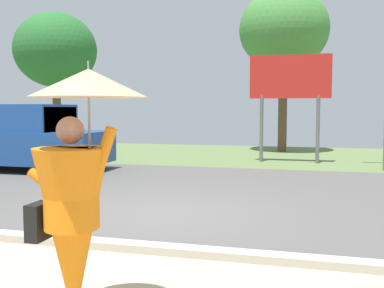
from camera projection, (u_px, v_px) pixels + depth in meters
ground_plane at (202, 186)px, 10.39m from camera, size 40.00×22.00×0.20m
monk_pedestrian at (75, 196)px, 3.56m from camera, size 1.03×0.92×2.13m
pickup_truck at (19, 140)px, 12.85m from camera, size 5.20×2.28×1.88m
roadside_billboard at (290, 84)px, 14.42m from camera, size 2.60×0.12×3.50m
tree_left_far at (284, 30)px, 17.98m from camera, size 3.60×3.60×6.59m
tree_center_back at (56, 51)px, 19.69m from camera, size 3.60×3.60×5.99m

